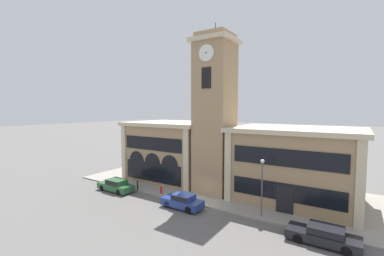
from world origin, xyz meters
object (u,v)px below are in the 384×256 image
Objects in this scene: parked_car_mid at (183,201)px; bollard at (138,185)px; fire_hydrant at (161,190)px; parked_car_far at (324,235)px; street_lamp at (262,178)px; parked_car_near at (116,185)px.

parked_car_mid is 7.78m from bollard.
parked_car_far is at bearing -6.49° from fire_hydrant.
parked_car_mid is 0.85× the size of parked_car_far.
fire_hydrant is at bearing -23.20° from parked_car_mid.
street_lamp is at bearing 2.01° from bollard.
parked_car_mid is at bearing 0.56° from parked_car_far.
street_lamp is 4.77× the size of bollard.
street_lamp reaches higher than parked_car_mid.
parked_car_mid is (9.52, 0.00, -0.00)m from parked_car_near.
fire_hydrant is (-16.50, 1.88, -0.14)m from parked_car_far.
bollard is (1.90, 1.58, -0.07)m from parked_car_near.
parked_car_far is 4.57× the size of bollard.
parked_car_far is 19.92m from bollard.
street_lamp is 14.99m from bollard.
parked_car_far reaches higher than bollard.
street_lamp is at bearing -162.94° from parked_car_mid.
parked_car_far is 6.25m from street_lamp.
parked_car_near is 5.58m from fire_hydrant.
parked_car_near is at bearing -140.26° from bollard.
parked_car_near is at bearing 0.57° from parked_car_mid.
parked_car_near reaches higher than fire_hydrant.
fire_hydrant is at bearing -159.79° from parked_car_near.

